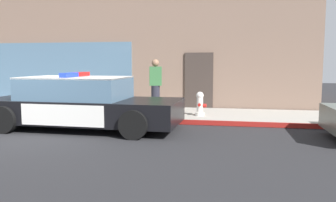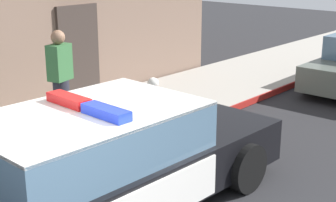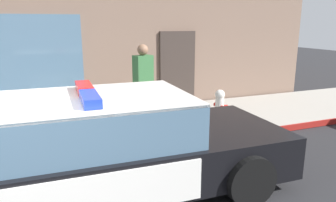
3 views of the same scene
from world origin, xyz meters
name	(u,v)px [view 1 (image 1 of 3)]	position (x,y,z in m)	size (l,w,h in m)	color
ground	(19,134)	(0.00, 0.00, 0.00)	(48.00, 48.00, 0.00)	#262628
sidewalk	(78,112)	(0.00, 3.36, 0.07)	(48.00, 2.64, 0.15)	#A39E93
curb_red_paint	(59,118)	(0.00, 2.02, 0.08)	(28.80, 0.04, 0.14)	maroon
storefront_building	(85,12)	(-2.20, 9.08, 4.27)	(20.59, 8.81, 8.55)	#7A6051
police_cruiser	(81,103)	(1.25, 0.91, 0.68)	(5.14, 2.20, 1.49)	black
fire_hydrant	(200,104)	(4.20, 2.81, 0.50)	(0.34, 0.39, 0.73)	silver
pedestrian_on_sidewalk	(155,85)	(2.66, 3.54, 1.01)	(0.45, 0.36, 1.71)	#23232D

